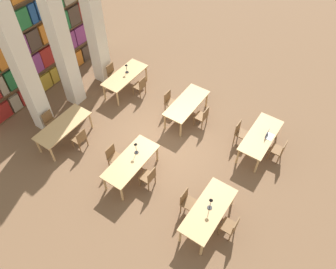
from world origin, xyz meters
name	(u,v)px	position (x,y,z in m)	size (l,w,h in m)	color
ground_plane	(161,144)	(0.00, 0.00, 0.00)	(40.00, 40.00, 0.00)	brown
bookshelf_bank	(31,28)	(0.02, 5.64, 2.68)	(6.50, 0.35, 5.50)	brown
pillar_left	(18,58)	(-1.64, 4.12, 3.00)	(0.54, 0.54, 6.00)	silver
pillar_center	(58,33)	(0.00, 4.12, 3.00)	(0.54, 0.54, 6.00)	silver
pillar_right	(92,12)	(1.64, 4.12, 3.00)	(0.54, 0.54, 6.00)	silver
reading_table_0	(209,211)	(-1.71, -2.81, 0.67)	(2.02, 0.84, 0.75)	tan
chair_0	(231,227)	(-1.69, -3.51, 0.48)	(0.42, 0.40, 0.88)	brown
chair_1	(187,201)	(-1.69, -2.10, 0.48)	(0.42, 0.40, 0.88)	brown
desk_lamp_0	(211,202)	(-1.65, -2.80, 1.08)	(0.14, 0.14, 0.48)	black
reading_table_1	(261,137)	(1.66, -2.91, 0.67)	(2.02, 0.84, 0.75)	tan
chair_2	(279,150)	(1.64, -3.62, 0.48)	(0.42, 0.40, 0.88)	brown
chair_3	(240,132)	(1.64, -2.21, 0.48)	(0.42, 0.40, 0.88)	brown
laptop	(269,136)	(1.74, -3.14, 0.79)	(0.32, 0.22, 0.21)	silver
reading_table_2	(131,162)	(-1.59, 0.04, 0.67)	(2.02, 0.84, 0.75)	tan
chair_4	(149,177)	(-1.63, -0.66, 0.48)	(0.42, 0.40, 0.88)	brown
chair_5	(114,157)	(-1.63, 0.75, 0.48)	(0.42, 0.40, 0.88)	brown
desk_lamp_1	(136,146)	(-1.25, 0.09, 1.07)	(0.14, 0.14, 0.48)	black
reading_table_3	(187,104)	(1.61, -0.03, 0.67)	(2.02, 0.84, 0.75)	tan
chair_6	(202,116)	(1.56, -0.74, 0.48)	(0.42, 0.40, 0.88)	brown
chair_7	(170,101)	(1.56, 0.67, 0.48)	(0.42, 0.40, 0.88)	brown
reading_table_4	(63,127)	(-1.71, 2.92, 0.67)	(2.02, 0.84, 0.75)	tan
chair_8	(80,139)	(-1.69, 2.21, 0.48)	(0.42, 0.40, 0.88)	brown
chair_9	(51,122)	(-1.69, 3.62, 0.48)	(0.42, 0.40, 0.88)	brown
reading_table_5	(125,76)	(1.60, 2.85, 0.67)	(2.02, 0.84, 0.75)	tan
chair_10	(140,86)	(1.65, 2.15, 0.48)	(0.42, 0.40, 0.88)	brown
chair_11	(113,73)	(1.65, 3.56, 0.48)	(0.42, 0.40, 0.88)	brown
desk_lamp_2	(126,67)	(1.76, 2.87, 1.02)	(0.14, 0.14, 0.40)	black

